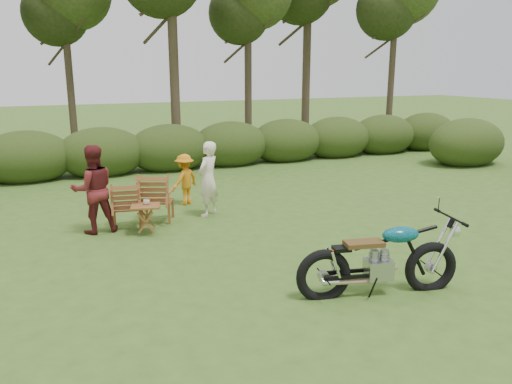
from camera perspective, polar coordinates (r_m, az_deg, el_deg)
name	(u,v)px	position (r m, az deg, el deg)	size (l,w,h in m)	color
ground	(319,278)	(7.56, 7.26, -9.74)	(80.00, 80.00, 0.00)	#34501A
tree_line	(175,42)	(16.20, -9.22, 16.56)	(22.52, 11.62, 8.14)	#352B1D
motorcycle	(377,293)	(7.24, 13.63, -11.14)	(2.19, 0.83, 1.25)	#0B8999
lawn_chair_right	(158,221)	(10.38, -11.12, -3.24)	(0.69, 0.69, 1.00)	brown
lawn_chair_left	(128,227)	(10.12, -14.44, -3.87)	(0.62, 0.62, 0.91)	brown
side_table	(146,220)	(9.54, -12.44, -3.10)	(0.54, 0.45, 0.56)	brown
cup	(146,202)	(9.49, -12.41, -1.12)	(0.12, 0.12, 0.10)	beige
adult_a	(209,215)	(10.61, -5.39, -2.66)	(0.57, 0.38, 1.57)	beige
adult_b	(97,232)	(9.97, -17.73, -4.38)	(0.81, 0.63, 1.66)	maroon
child	(186,204)	(11.53, -8.05, -1.39)	(0.75, 0.43, 1.16)	#C87712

